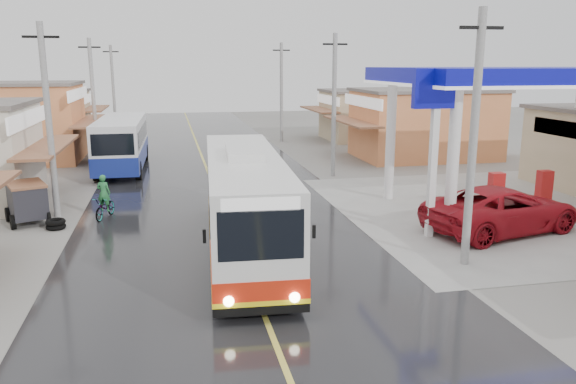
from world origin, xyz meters
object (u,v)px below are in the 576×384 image
object	(u,v)px
jeepney	(502,209)
tricycle_near	(27,200)
coach_bus	(245,202)
second_bus	(122,143)
cyclist	(105,204)
tyre_stack	(56,224)

from	to	relation	value
jeepney	tricycle_near	distance (m)	18.91
coach_bus	tricycle_near	world-z (taller)	coach_bus
second_bus	tricycle_near	distance (m)	11.72
tricycle_near	coach_bus	bearing A→B (deg)	-54.67
coach_bus	cyclist	size ratio (longest dim) A/B	6.16
coach_bus	cyclist	xyz separation A→B (m)	(-5.17, 5.42, -1.12)
tricycle_near	tyre_stack	distance (m)	1.86
coach_bus	jeepney	xyz separation A→B (m)	(10.02, 0.27, -0.87)
coach_bus	second_bus	bearing A→B (deg)	111.09
coach_bus	second_bus	world-z (taller)	coach_bus
second_bus	cyclist	distance (m)	11.33
tyre_stack	tricycle_near	bearing A→B (deg)	136.82
coach_bus	second_bus	size ratio (longest dim) A/B	1.24
second_bus	jeepney	world-z (taller)	second_bus
second_bus	cyclist	bearing A→B (deg)	-88.42
cyclist	tricycle_near	xyz separation A→B (m)	(-3.01, -0.04, 0.33)
coach_bus	second_bus	xyz separation A→B (m)	(-5.22, 16.70, -0.07)
jeepney	tyre_stack	world-z (taller)	jeepney
coach_bus	tyre_stack	world-z (taller)	coach_bus
jeepney	cyclist	distance (m)	16.04
jeepney	tricycle_near	bearing A→B (deg)	60.94
cyclist	tricycle_near	size ratio (longest dim) A/B	0.80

